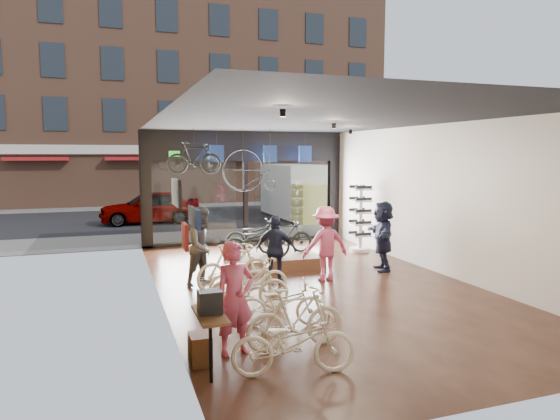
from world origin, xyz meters
name	(u,v)px	position (x,y,z in m)	size (l,w,h in m)	color
ground_plane	(313,285)	(0.00, 0.00, -0.02)	(7.00, 12.00, 0.04)	black
ceiling	(314,119)	(0.00, 0.00, 3.82)	(7.00, 12.00, 0.04)	black
wall_left	(157,209)	(-3.52, 0.00, 1.90)	(0.04, 12.00, 3.80)	olive
wall_right	(441,199)	(3.52, 0.00, 1.90)	(0.04, 12.00, 3.80)	beige
wall_back	(513,251)	(0.00, -6.02, 1.90)	(7.00, 0.04, 3.80)	beige
storefront	(245,187)	(0.00, 6.00, 1.90)	(7.00, 0.26, 3.80)	black
exit_sign	(174,154)	(-2.40, 5.88, 3.05)	(0.35, 0.06, 0.18)	#198C26
street_road	(200,214)	(0.00, 15.00, -0.01)	(30.00, 18.00, 0.02)	black
sidewalk_near	(237,235)	(0.00, 7.20, 0.06)	(30.00, 2.40, 0.12)	slate
sidewalk_far	(189,205)	(0.00, 19.00, 0.06)	(30.00, 2.00, 0.12)	slate
opposite_building	(180,91)	(0.00, 21.50, 7.00)	(26.00, 5.00, 14.00)	brown
street_car	(150,207)	(-2.74, 12.00, 0.73)	(1.73, 4.29, 1.46)	gray
box_truck	(303,192)	(4.12, 11.00, 1.27)	(2.15, 6.45, 2.54)	silver
floor_bike_0	(294,343)	(-2.12, -4.38, 0.46)	(0.61, 1.74, 0.91)	silver
floor_bike_1	(296,318)	(-1.76, -3.51, 0.49)	(0.46, 1.63, 0.98)	silver
floor_bike_2	(281,303)	(-1.64, -2.47, 0.41)	(0.55, 1.57, 0.83)	silver
floor_bike_3	(249,286)	(-1.92, -1.38, 0.47)	(0.44, 1.56, 0.94)	silver
floor_bike_4	(248,278)	(-1.74, -0.68, 0.45)	(0.60, 1.71, 0.90)	silver
floor_bike_5	(234,267)	(-1.87, 0.10, 0.53)	(0.50, 1.77, 1.07)	silver
display_platform	(273,260)	(-0.24, 2.25, 0.15)	(2.40, 1.80, 0.30)	#45301E
display_bike_left	(257,241)	(-0.85, 1.70, 0.79)	(0.65, 1.85, 0.97)	black
display_bike_mid	(285,237)	(0.12, 2.27, 0.76)	(0.43, 1.54, 0.93)	black
display_bike_right	(254,235)	(-0.57, 2.97, 0.74)	(0.58, 1.68, 0.88)	black
customer_0	(235,298)	(-2.70, -3.40, 0.87)	(0.63, 0.41, 1.73)	#CC4C72
customer_1	(204,246)	(-2.42, 0.77, 0.92)	(0.89, 0.70, 1.84)	#3F3F44
customer_2	(276,250)	(-0.81, 0.29, 0.81)	(0.95, 0.40, 1.62)	#161C33
customer_3	(326,244)	(0.43, 0.24, 0.90)	(1.16, 0.67, 1.79)	#CC4C72
customer_5	(383,236)	(2.29, 0.73, 0.91)	(1.69, 0.54, 1.83)	#161C33
sunglasses_rack	(360,218)	(2.95, 3.23, 1.05)	(0.62, 0.51, 2.10)	white
wall_merch	(191,275)	(-3.38, -3.50, 1.30)	(0.40, 2.40, 2.60)	navy
penny_farthing	(252,172)	(-0.25, 4.30, 2.50)	(1.63, 0.06, 1.30)	black
hung_bike	(194,158)	(-2.04, 4.20, 2.93)	(0.45, 1.58, 0.95)	black
jersey_left	(217,154)	(-1.15, 5.20, 3.05)	(0.45, 0.03, 0.55)	#1E3F99
jersey_mid	(270,154)	(0.64, 5.20, 3.05)	(0.45, 0.03, 0.55)	#1E3F99
jersey_right	(305,154)	(1.89, 5.20, 3.05)	(0.45, 0.03, 0.55)	#1E3F99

